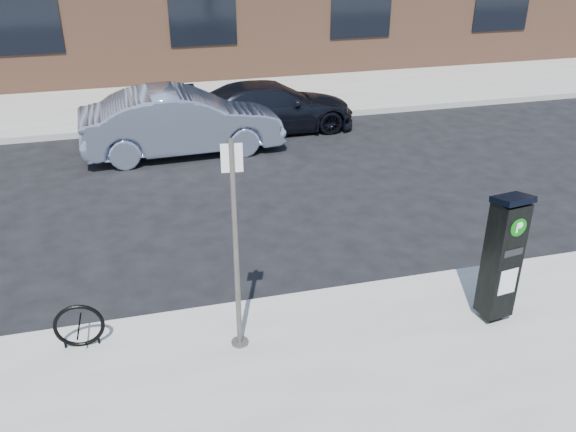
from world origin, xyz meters
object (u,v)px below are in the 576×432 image
object	(u,v)px
sign_pole	(236,251)
car_silver	(182,121)
parking_kiosk	(502,257)
bike_rack	(79,326)
car_dark	(271,107)

from	to	relation	value
sign_pole	car_silver	xyz separation A→B (m)	(0.06, 7.25, -0.75)
parking_kiosk	bike_rack	world-z (taller)	parking_kiosk
bike_rack	car_silver	xyz separation A→B (m)	(1.94, 6.80, 0.28)
sign_pole	parking_kiosk	bearing A→B (deg)	0.39
parking_kiosk	car_dark	world-z (taller)	parking_kiosk
parking_kiosk	sign_pole	size ratio (longest dim) A/B	0.67
bike_rack	car_dark	size ratio (longest dim) A/B	0.15
car_silver	bike_rack	bearing A→B (deg)	161.45
sign_pole	bike_rack	world-z (taller)	sign_pole
car_dark	car_silver	bearing A→B (deg)	112.11
parking_kiosk	car_silver	size ratio (longest dim) A/B	0.41
sign_pole	car_silver	size ratio (longest dim) A/B	0.60
bike_rack	car_silver	distance (m)	7.08
sign_pole	car_dark	bearing A→B (deg)	79.90
sign_pole	car_dark	world-z (taller)	sign_pole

